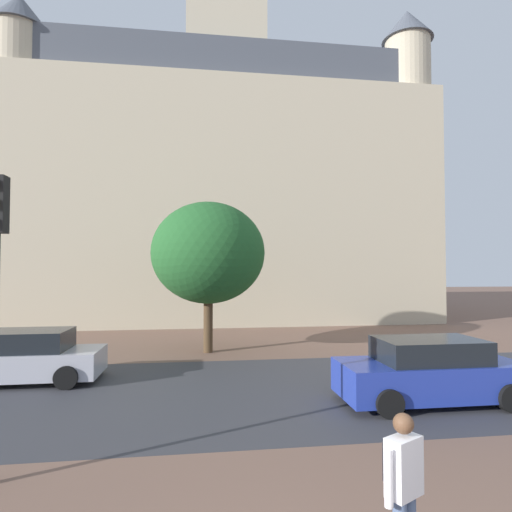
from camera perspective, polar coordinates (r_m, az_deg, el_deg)
ground_plane at (r=13.34m, az=-0.99°, el=-16.06°), size 120.00×120.00×0.00m
street_asphalt_strip at (r=11.87m, az=-0.08°, el=-17.86°), size 120.00×7.45×0.00m
landmark_building at (r=31.29m, az=-4.80°, el=9.82°), size 26.66×15.16×35.54m
person_skater at (r=5.32m, az=19.49°, el=-27.50°), size 0.55×0.41×1.73m
car_blue at (r=11.47m, az=22.65°, el=-14.44°), size 4.46×1.99×1.56m
car_silver at (r=14.11m, az=-28.98°, el=-12.07°), size 4.21×1.99×1.50m
tree_curb_far at (r=16.69m, az=-6.53°, el=0.41°), size 4.49×4.49×5.96m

